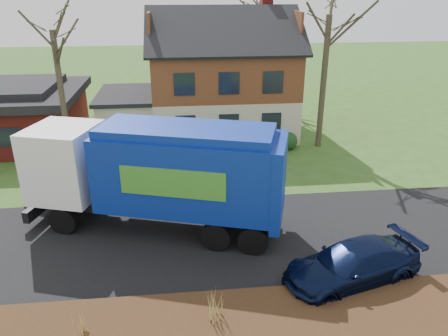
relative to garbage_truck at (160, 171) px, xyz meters
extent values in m
plane|color=#2D4D19|center=(1.80, -1.07, -2.56)|extent=(120.00, 120.00, 0.00)
cube|color=black|center=(1.80, -1.07, -2.55)|extent=(80.00, 7.00, 0.02)
cube|color=black|center=(1.80, -6.37, -2.41)|extent=(80.00, 3.50, 0.30)
cube|color=beige|center=(3.80, 12.93, -1.21)|extent=(9.00, 7.50, 2.70)
cube|color=#512617|center=(3.80, 12.93, 1.54)|extent=(9.00, 7.50, 2.80)
cube|color=beige|center=(-2.40, 12.43, -1.26)|extent=(3.50, 5.50, 2.60)
cube|color=black|center=(-2.40, 12.43, 0.16)|extent=(3.90, 5.90, 0.24)
cube|color=maroon|center=(-10.20, 11.93, -1.16)|extent=(9.00, 7.50, 2.80)
cylinder|color=black|center=(-3.95, 0.02, -1.99)|extent=(1.20, 0.70, 1.14)
cylinder|color=black|center=(-3.27, 2.22, -1.99)|extent=(1.20, 0.70, 1.14)
cylinder|color=black|center=(2.01, -1.83, -1.99)|extent=(1.20, 0.70, 1.14)
cylinder|color=black|center=(2.69, 0.37, -1.99)|extent=(1.20, 0.70, 1.14)
cylinder|color=black|center=(3.37, -2.25, -1.99)|extent=(1.20, 0.70, 1.14)
cylinder|color=black|center=(4.05, -0.05, -1.99)|extent=(1.20, 0.70, 1.14)
cube|color=black|center=(0.05, -0.02, -1.63)|extent=(9.38, 4.05, 0.38)
cube|color=white|center=(-3.87, 1.20, 0.07)|extent=(3.22, 3.36, 2.96)
cube|color=black|center=(-5.02, 1.56, 0.24)|extent=(0.80, 2.33, 0.99)
cube|color=black|center=(-5.13, 1.59, -1.95)|extent=(1.07, 2.70, 0.49)
cube|color=navy|center=(1.04, -0.32, 0.07)|extent=(7.40, 4.66, 2.96)
cube|color=navy|center=(1.04, -0.32, 1.71)|extent=(6.99, 4.25, 0.33)
cube|color=navy|center=(4.44, -1.38, -0.04)|extent=(1.19, 2.78, 3.18)
cube|color=#3C872C|center=(0.47, -1.60, 0.18)|extent=(3.78, 1.21, 1.10)
cube|color=#3C872C|center=(1.30, 1.05, 0.18)|extent=(3.78, 1.21, 1.10)
imported|color=#B8BBC0|center=(-4.35, 2.89, -1.89)|extent=(4.26, 2.57, 1.32)
imported|color=black|center=(6.35, -4.30, -1.86)|extent=(5.17, 3.20, 1.40)
cylinder|color=#423927|center=(-5.21, 7.29, 1.07)|extent=(0.30, 0.30, 7.25)
cylinder|color=#433928|center=(9.40, 8.99, 1.33)|extent=(0.36, 0.36, 7.77)
cylinder|color=#392D22|center=(7.52, 20.95, 1.31)|extent=(0.29, 0.29, 7.72)
cone|color=tan|center=(-2.12, -6.05, -1.84)|extent=(0.04, 0.04, 0.83)
cone|color=tan|center=(-2.26, -6.05, -1.84)|extent=(0.04, 0.04, 0.83)
cone|color=tan|center=(-1.99, -6.05, -1.84)|extent=(0.04, 0.04, 0.83)
cone|color=tan|center=(-2.12, -5.94, -1.84)|extent=(0.04, 0.04, 0.83)
cone|color=tan|center=(-2.12, -6.16, -1.84)|extent=(0.04, 0.04, 0.83)
cone|color=tan|center=(1.66, -5.87, -1.75)|extent=(0.04, 0.04, 1.01)
cone|color=tan|center=(1.50, -5.87, -1.75)|extent=(0.04, 0.04, 1.01)
cone|color=tan|center=(1.82, -5.87, -1.75)|extent=(0.04, 0.04, 1.01)
cone|color=tan|center=(1.66, -5.75, -1.75)|extent=(0.04, 0.04, 1.01)
cone|color=tan|center=(1.66, -6.00, -1.75)|extent=(0.04, 0.04, 1.01)
camera|label=1|loc=(0.80, -15.90, 6.78)|focal=35.00mm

